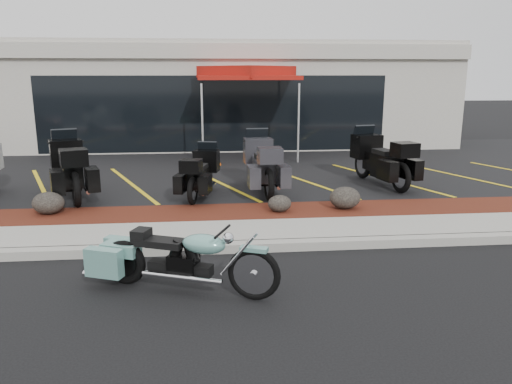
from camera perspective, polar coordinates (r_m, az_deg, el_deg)
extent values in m
plane|color=black|center=(7.50, -3.14, -9.17)|extent=(90.00, 90.00, 0.00)
cube|color=gray|center=(8.31, -3.42, -6.31)|extent=(24.00, 0.25, 0.15)
cube|color=gray|center=(8.97, -3.60, -4.80)|extent=(24.00, 1.20, 0.15)
cube|color=#3E0E0E|center=(10.12, -3.85, -2.66)|extent=(24.00, 1.20, 0.16)
cube|color=black|center=(15.38, -4.51, 2.89)|extent=(26.00, 9.60, 0.15)
cube|color=#A8A398|center=(21.44, -4.97, 11.05)|extent=(18.00, 8.00, 4.00)
cube|color=black|center=(17.49, -4.76, 8.88)|extent=(12.00, 0.06, 2.60)
cube|color=#A8A398|center=(17.42, -4.90, 15.77)|extent=(18.00, 0.30, 0.50)
ellipsoid|color=black|center=(10.67, -22.65, -1.17)|extent=(0.62, 0.52, 0.44)
ellipsoid|color=black|center=(10.03, 2.71, -1.31)|extent=(0.47, 0.40, 0.34)
ellipsoid|color=black|center=(10.40, 10.13, -0.65)|extent=(0.64, 0.53, 0.45)
cone|color=#FF6508|center=(15.29, -4.70, 3.90)|extent=(0.34, 0.34, 0.42)
cylinder|color=silver|center=(15.74, -7.26, 7.81)|extent=(0.06, 0.06, 2.43)
cylinder|color=silver|center=(15.24, 3.64, 7.71)|extent=(0.06, 0.06, 2.43)
cylinder|color=silver|center=(18.60, -4.88, 8.73)|extent=(0.06, 0.06, 2.43)
cylinder|color=silver|center=(18.18, 4.36, 8.63)|extent=(0.06, 0.06, 2.43)
cube|color=maroon|center=(16.80, -1.06, 12.96)|extent=(3.82, 3.82, 0.13)
cube|color=maroon|center=(16.80, -1.06, 13.57)|extent=(3.20, 3.20, 0.37)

